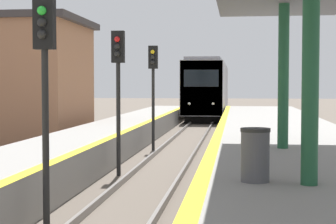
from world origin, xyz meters
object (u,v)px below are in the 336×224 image
Objects in this scene: signal_near at (45,68)px; signal_far at (153,77)px; signal_mid at (118,74)px; trash_bin at (255,155)px; train at (209,89)px.

signal_near and signal_far have the same top height.
signal_mid is (-0.02, 6.21, 0.00)m from signal_near.
trash_bin is at bearing -58.77° from signal_mid.
trash_bin is (3.64, 0.17, -1.48)m from signal_near.
signal_near is 4.50× the size of trash_bin.
signal_mid is at bearing -90.71° from signal_far.
signal_near is (-1.07, -36.15, 0.66)m from train.
signal_far is (0.05, 12.42, 0.00)m from signal_near.
signal_near is 1.00× the size of signal_mid.
signal_mid is 1.00× the size of signal_far.
trash_bin is at bearing -85.91° from train.
signal_near is 1.00× the size of signal_far.
signal_mid is 7.22m from trash_bin.
signal_mid is at bearing 90.22° from signal_near.
train is at bearing 88.31° from signal_near.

